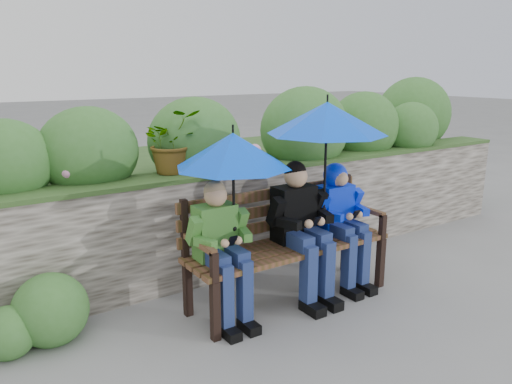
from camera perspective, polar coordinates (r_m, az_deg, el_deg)
ground at (r=4.38m, az=0.73°, el=-12.41°), size 60.00×60.00×0.00m
garden_backdrop at (r=5.49m, az=-8.01°, el=0.24°), size 8.00×2.87×1.88m
park_bench at (r=4.28m, az=3.30°, el=-5.12°), size 1.83×0.54×0.97m
boy_left at (r=3.84m, az=-3.98°, el=-5.97°), size 0.48×0.55×1.12m
boy_middle at (r=4.23m, az=5.19°, el=-3.66°), size 0.53×0.61×1.20m
boy_right at (r=4.54m, az=9.71°, el=-2.43°), size 0.47×0.58×1.13m
umbrella_left at (r=3.74m, az=-2.63°, el=4.76°), size 0.89×0.89×0.83m
umbrella_right at (r=4.23m, az=8.10°, el=8.33°), size 1.01×1.01×1.00m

